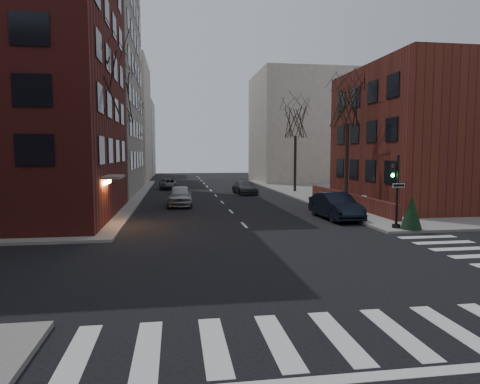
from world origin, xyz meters
The scene contains 22 objects.
ground centered at (0.00, 0.00, 0.00)m, with size 160.00×160.00×0.00m, color black.
sidewalk_far_right centered at (29.00, 30.00, 0.07)m, with size 44.00×44.00×0.15m, color gray.
building_left_tan centered at (-17.00, 34.00, 14.00)m, with size 18.00×18.00×28.00m, color gray.
building_right_brick centered at (16.50, 19.00, 5.50)m, with size 12.00×14.00×11.00m, color #5B261A.
low_wall_right centered at (9.30, 19.00, 0.65)m, with size 0.35×16.00×1.00m, color #5B261A.
building_distant_la centered at (-15.00, 55.00, 9.00)m, with size 14.00×16.00×18.00m, color beige.
building_distant_ra centered at (15.00, 50.00, 8.00)m, with size 14.00×14.00×16.00m, color beige.
building_distant_lb centered at (-13.00, 72.00, 7.00)m, with size 10.00×12.00×14.00m, color beige.
traffic_signal centered at (7.94, 8.99, 1.91)m, with size 0.76×0.44×4.00m.
tree_left_a centered at (-8.80, 14.00, 8.47)m, with size 4.18×4.18×10.26m.
tree_left_b centered at (-8.80, 26.00, 8.91)m, with size 4.40×4.40×10.80m.
tree_left_c centered at (-8.80, 40.00, 8.03)m, with size 3.96×3.96×9.72m.
tree_right_a centered at (8.80, 18.00, 8.03)m, with size 3.96×3.96×9.72m.
tree_right_b centered at (8.80, 32.00, 7.59)m, with size 3.74×3.74×9.18m.
streetlamp_near centered at (-8.20, 22.00, 4.24)m, with size 0.36×0.36×6.28m.
streetlamp_far centered at (-8.20, 42.00, 4.24)m, with size 0.36×0.36×6.28m.
parked_sedan centered at (6.20, 13.40, 0.85)m, with size 1.80×5.16×1.70m, color black.
car_lane_silver centered at (-3.65, 21.94, 0.83)m, with size 1.95×4.85×1.65m, color #9E9EA3.
car_lane_gray centered at (3.19, 31.32, 0.69)m, with size 1.95×4.78×1.39m, color #3E3E43.
car_lane_far centered at (-4.84, 38.59, 0.61)m, with size 2.02×4.38×1.22m, color #3E3D42.
sandwich_board centered at (10.50, 18.25, 0.58)m, with size 0.38×0.54×0.86m, color white.
evergreen_shrub centered at (8.59, 8.50, 1.09)m, with size 1.13×1.13×1.88m, color #173316.
Camera 1 is at (-4.00, -12.71, 4.24)m, focal length 32.00 mm.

